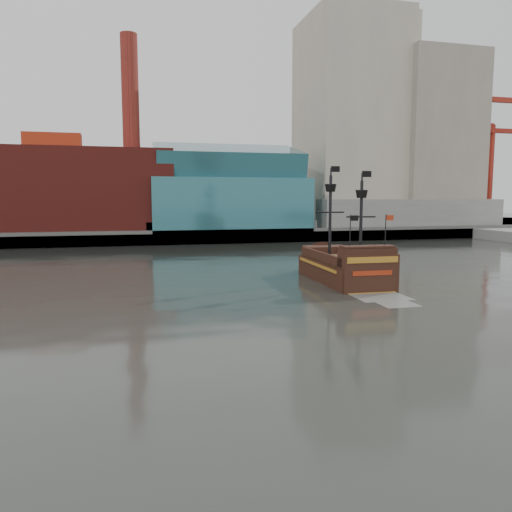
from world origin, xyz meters
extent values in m
plane|color=black|center=(0.00, 0.00, 0.00)|extent=(400.00, 400.00, 0.00)
cube|color=slate|center=(0.00, 92.00, 1.00)|extent=(220.00, 60.00, 2.00)
cube|color=#4C4C49|center=(0.00, 62.50, 1.30)|extent=(220.00, 1.00, 2.60)
cube|color=maroon|center=(-22.00, 72.00, 9.50)|extent=(42.00, 18.00, 15.00)
cube|color=#29656F|center=(10.00, 70.00, 7.00)|extent=(30.00, 16.00, 10.00)
cube|color=#ACA48E|center=(40.00, 80.00, 25.00)|extent=(20.00, 22.00, 46.00)
cube|color=gray|center=(58.00, 76.00, 21.00)|extent=(18.00, 18.00, 38.00)
cube|color=#ACA48E|center=(50.00, 97.00, 28.00)|extent=(24.00, 20.00, 52.00)
cube|color=slate|center=(48.00, 66.00, 5.00)|extent=(40.00, 6.00, 6.00)
cylinder|color=maroon|center=(-8.00, 74.00, 28.00)|extent=(3.20, 3.20, 22.00)
cube|color=#29656F|center=(10.00, 70.00, 15.00)|extent=(28.00, 14.94, 8.78)
cube|color=slate|center=(78.00, 82.00, 3.50)|extent=(4.00, 4.00, 3.00)
cylinder|color=maroon|center=(78.00, 82.00, 18.00)|extent=(1.40, 1.40, 32.00)
cube|color=maroon|center=(85.00, 82.00, 32.50)|extent=(20.00, 1.20, 1.20)
cube|color=maroon|center=(75.00, 82.00, 33.00)|extent=(5.00, 2.50, 2.50)
cube|color=slate|center=(88.00, 92.00, 3.50)|extent=(4.00, 4.00, 3.00)
cylinder|color=maroon|center=(88.00, 92.00, 15.00)|extent=(1.40, 1.40, 26.00)
cube|color=maroon|center=(93.60, 92.00, 26.50)|extent=(16.00, 1.20, 1.20)
cube|color=maroon|center=(85.00, 92.00, 27.00)|extent=(5.00, 2.50, 2.50)
cube|color=black|center=(11.81, 19.23, 0.64)|extent=(5.66, 12.87, 2.76)
cube|color=#442C18|center=(11.81, 19.23, 2.17)|extent=(5.10, 11.58, 0.32)
cube|color=black|center=(11.96, 24.32, 2.54)|extent=(4.58, 2.67, 1.06)
cube|color=black|center=(11.65, 13.72, 2.97)|extent=(5.08, 1.84, 1.91)
cube|color=black|center=(11.63, 12.75, 1.27)|extent=(5.20, 0.41, 4.24)
cube|color=#AA7121|center=(11.62, 12.60, 2.97)|extent=(4.77, 0.22, 0.53)
cube|color=#992810|center=(11.62, 12.60, 1.80)|extent=(3.71, 0.19, 0.42)
cylinder|color=black|center=(11.01, 20.85, 6.47)|extent=(0.31, 0.31, 8.27)
cylinder|color=black|center=(12.71, 17.30, 6.15)|extent=(0.31, 0.31, 7.63)
cone|color=black|center=(11.01, 20.85, 9.33)|extent=(1.20, 1.20, 0.74)
cone|color=black|center=(12.71, 17.30, 8.69)|extent=(1.20, 1.20, 0.74)
cube|color=black|center=(11.49, 20.83, 11.24)|extent=(0.95, 0.06, 0.58)
cube|color=black|center=(13.19, 17.29, 10.60)|extent=(0.95, 0.06, 0.58)
cube|color=gray|center=(11.57, 10.97, 0.01)|extent=(4.61, 3.94, 0.02)
camera|label=1|loc=(-8.91, -26.68, 8.38)|focal=35.00mm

